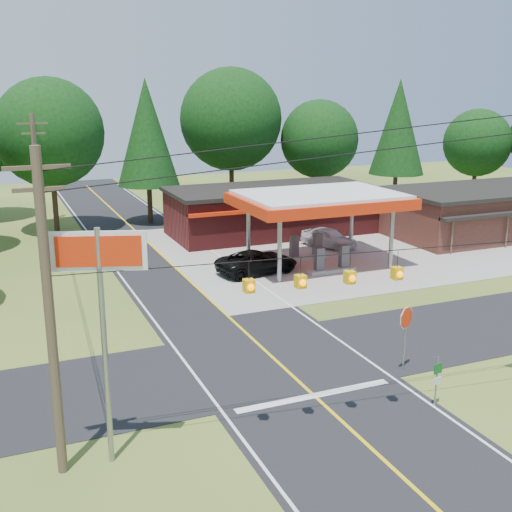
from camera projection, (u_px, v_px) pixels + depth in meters
name	position (u px, v px, depth m)	size (l,w,h in m)	color
ground	(276.00, 361.00, 27.87)	(120.00, 120.00, 0.00)	#486122
main_highway	(276.00, 360.00, 27.87)	(8.00, 120.00, 0.02)	black
cross_road	(276.00, 360.00, 27.87)	(70.00, 7.00, 0.02)	black
lane_center_yellow	(276.00, 360.00, 27.86)	(0.15, 110.00, 0.00)	yellow
gas_canopy	(320.00, 202.00, 41.73)	(10.60, 7.40, 4.88)	gray
convenience_store	(271.00, 210.00, 51.61)	(16.40, 7.55, 3.80)	#57191A
strip_building	(508.00, 209.00, 52.07)	(20.40, 8.75, 3.80)	#40201A
utility_pole_near_left	(49.00, 313.00, 18.54)	(1.80, 0.30, 10.00)	#473828
utility_pole_far_left	(38.00, 192.00, 39.61)	(1.80, 0.30, 10.00)	#473828
utility_pole_north	(41.00, 168.00, 55.45)	(0.30, 0.30, 9.50)	#473828
overhead_beacons	(326.00, 258.00, 20.56)	(17.04, 2.04, 1.03)	black
treeline_backdrop	(153.00, 143.00, 47.68)	(70.27, 51.59, 13.30)	#332316
suv_car	(257.00, 262.00, 40.75)	(5.32, 5.32, 1.48)	black
sedan_car	(329.00, 238.00, 47.32)	(4.30, 4.30, 1.47)	silver
big_stop_sign	(101.00, 289.00, 18.95)	(2.70, 0.98, 7.60)	gray
octagonal_stop_sign	(406.00, 322.00, 26.30)	(0.90, 0.45, 2.87)	gray
route_sign_post	(437.00, 377.00, 23.62)	(0.40, 0.12, 1.98)	gray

